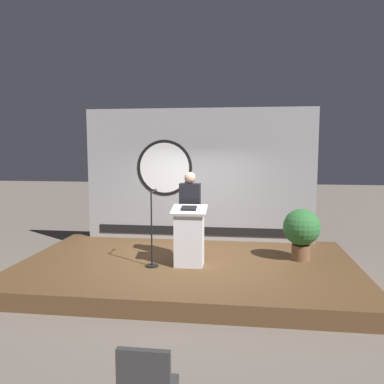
{
  "coord_description": "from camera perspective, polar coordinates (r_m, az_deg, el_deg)",
  "views": [
    {
      "loc": [
        1.05,
        -7.27,
        2.49
      ],
      "look_at": [
        0.07,
        0.17,
        1.63
      ],
      "focal_mm": 36.68,
      "sensor_mm": 36.0,
      "label": 1
    }
  ],
  "objects": [
    {
      "name": "potted_plant",
      "position": [
        7.93,
        15.63,
        -5.29
      ],
      "size": [
        0.72,
        0.72,
        1.01
      ],
      "color": "brown",
      "rests_on": "stage_platform"
    },
    {
      "name": "podium",
      "position": [
        7.3,
        -0.42,
        -6.5
      ],
      "size": [
        0.64,
        0.5,
        1.12
      ],
      "color": "silver",
      "rests_on": "stage_platform"
    },
    {
      "name": "stage_platform",
      "position": [
        7.71,
        -0.67,
        -11.15
      ],
      "size": [
        6.4,
        4.0,
        0.3
      ],
      "primitive_type": "cube",
      "color": "brown",
      "rests_on": "ground"
    },
    {
      "name": "ground_plane",
      "position": [
        7.76,
        -0.67,
        -12.21
      ],
      "size": [
        40.0,
        40.0,
        0.0
      ],
      "primitive_type": "plane",
      "color": "#6B6056"
    },
    {
      "name": "speaker_person",
      "position": [
        7.7,
        -0.29,
        -3.31
      ],
      "size": [
        0.4,
        0.26,
        1.71
      ],
      "color": "black",
      "rests_on": "stage_platform"
    },
    {
      "name": "banner_display",
      "position": [
        9.21,
        0.81,
        2.44
      ],
      "size": [
        5.39,
        0.12,
        3.09
      ],
      "color": "#9E9EA3",
      "rests_on": "stage_platform"
    },
    {
      "name": "microphone_stand",
      "position": [
        7.33,
        -5.8,
        -6.9
      ],
      "size": [
        0.24,
        0.5,
        1.43
      ],
      "color": "black",
      "rests_on": "stage_platform"
    }
  ]
}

